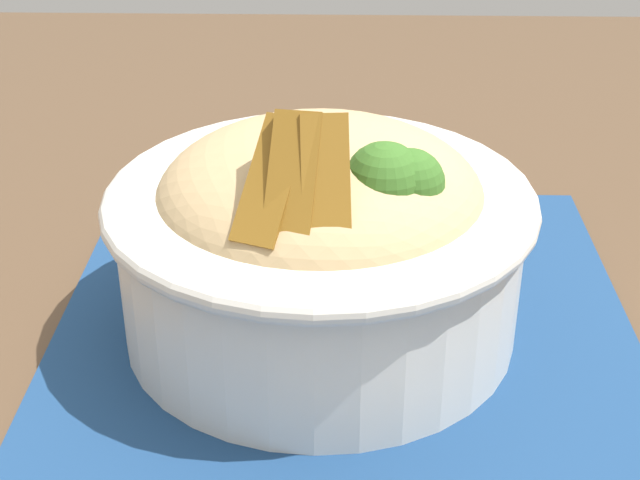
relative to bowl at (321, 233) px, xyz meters
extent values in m
cube|color=#4C3826|center=(0.04, -0.01, -0.07)|extent=(1.24, 0.94, 0.03)
cube|color=navy|center=(0.04, 0.01, -0.06)|extent=(0.38, 0.29, 0.00)
cylinder|color=silver|center=(0.00, 0.00, -0.02)|extent=(0.19, 0.19, 0.08)
torus|color=silver|center=(0.00, 0.00, 0.02)|extent=(0.21, 0.21, 0.01)
ellipsoid|color=tan|center=(0.00, 0.00, 0.02)|extent=(0.21, 0.21, 0.07)
sphere|color=#346221|center=(0.03, 0.03, 0.04)|extent=(0.04, 0.04, 0.04)
sphere|color=#346221|center=(0.02, 0.04, 0.04)|extent=(0.03, 0.03, 0.03)
cylinder|color=orange|center=(0.01, -0.02, 0.04)|extent=(0.02, 0.02, 0.01)
cube|color=brown|center=(0.05, -0.02, 0.05)|extent=(0.05, 0.04, 0.05)
cube|color=brown|center=(0.05, -0.01, 0.05)|extent=(0.04, 0.03, 0.05)
cube|color=brown|center=(0.05, 0.00, 0.05)|extent=(0.04, 0.02, 0.05)
camera|label=1|loc=(0.40, 0.01, 0.22)|focal=53.03mm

